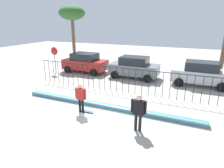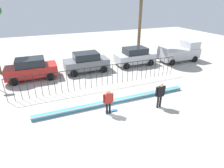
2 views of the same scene
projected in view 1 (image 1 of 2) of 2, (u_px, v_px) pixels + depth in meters
name	position (u px, v px, depth m)	size (l,w,h in m)	color
ground_plane	(100.00, 113.00, 10.53)	(60.00, 60.00, 0.00)	#ADA89E
bowl_coping_ledge	(105.00, 106.00, 11.09)	(11.00, 0.41, 0.27)	teal
perimeter_fence	(123.00, 77.00, 13.30)	(14.04, 0.04, 1.76)	black
skateboarder	(81.00, 95.00, 10.24)	(0.68, 0.26, 1.69)	black
skateboard	(87.00, 111.00, 10.57)	(0.80, 0.20, 0.07)	#26598C
camera_operator	(139.00, 109.00, 8.47)	(0.73, 0.27, 1.80)	black
parked_car_red	(85.00, 62.00, 18.61)	(4.30, 2.12, 1.90)	#B2231E
parked_car_gray	(134.00, 67.00, 16.74)	(4.30, 2.12, 1.90)	slate
parked_car_silver	(201.00, 73.00, 14.72)	(4.30, 2.12, 1.90)	#B7BABF
stop_sign	(55.00, 56.00, 18.19)	(0.76, 0.07, 2.50)	slate
palm_tree_short	(72.00, 14.00, 20.61)	(2.85, 2.85, 6.48)	brown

